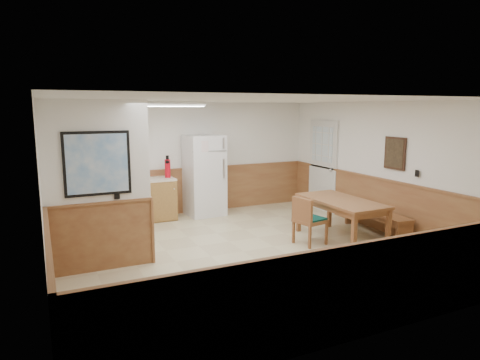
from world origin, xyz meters
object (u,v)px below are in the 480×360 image
dining_table (341,205)px  fire_extinguisher (168,168)px  refrigerator (204,175)px  soap_bottle (79,178)px  dining_bench (377,216)px  dining_chair (307,217)px

dining_table → fire_extinguisher: size_ratio=3.62×
refrigerator → soap_bottle: bearing=176.2°
refrigerator → dining_table: size_ratio=1.04×
fire_extinguisher → soap_bottle: fire_extinguisher is taller
dining_bench → dining_chair: bearing=-174.0°
dining_bench → soap_bottle: size_ratio=6.69×
dining_bench → fire_extinguisher: fire_extinguisher is taller
dining_bench → refrigerator: bearing=137.4°
dining_bench → dining_chair: dining_chair is taller
fire_extinguisher → soap_bottle: bearing=161.0°
dining_table → dining_chair: 0.73m
refrigerator → dining_table: 3.22m
fire_extinguisher → refrigerator: bearing=-22.1°
fire_extinguisher → dining_chair: bearing=-78.9°
soap_bottle → fire_extinguisher: bearing=0.7°
dining_table → soap_bottle: 5.06m
soap_bottle → dining_bench: bearing=-28.8°
dining_table → soap_bottle: size_ratio=6.89×
dining_chair → refrigerator: bearing=96.5°
refrigerator → soap_bottle: size_ratio=7.17×
refrigerator → dining_bench: refrigerator is taller
dining_table → dining_chair: size_ratio=2.03×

